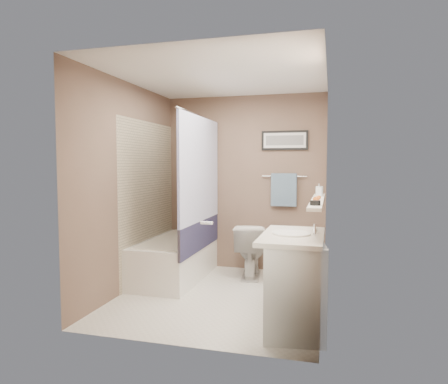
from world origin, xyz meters
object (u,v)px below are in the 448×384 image
(glass_jar, at_px, (319,191))
(soap_bottle, at_px, (319,190))
(vanity, at_px, (293,283))
(hair_brush_front, at_px, (317,198))
(candle_bowl_near, at_px, (315,203))
(toilet, at_px, (250,250))
(bathtub, at_px, (175,259))

(glass_jar, xyz_separation_m, soap_bottle, (0.00, -0.18, 0.02))
(vanity, bearing_deg, soap_bottle, 70.99)
(hair_brush_front, relative_size, glass_jar, 2.20)
(candle_bowl_near, distance_m, glass_jar, 1.16)
(candle_bowl_near, bearing_deg, toilet, 118.82)
(vanity, height_order, glass_jar, glass_jar)
(toilet, relative_size, glass_jar, 6.99)
(bathtub, height_order, soap_bottle, soap_bottle)
(toilet, bearing_deg, vanity, 107.44)
(candle_bowl_near, xyz_separation_m, hair_brush_front, (0.00, 0.45, 0.00))
(bathtub, distance_m, vanity, 1.98)
(bathtub, height_order, hair_brush_front, hair_brush_front)
(glass_jar, bearing_deg, vanity, -99.92)
(bathtub, xyz_separation_m, vanity, (1.60, -1.15, 0.15))
(candle_bowl_near, bearing_deg, vanity, 151.29)
(toilet, bearing_deg, candle_bowl_near, 111.41)
(toilet, distance_m, vanity, 1.64)
(soap_bottle, bearing_deg, vanity, -101.90)
(candle_bowl_near, relative_size, soap_bottle, 0.66)
(vanity, height_order, soap_bottle, soap_bottle)
(candle_bowl_near, xyz_separation_m, glass_jar, (0.00, 1.16, 0.03))
(candle_bowl_near, relative_size, glass_jar, 0.90)
(vanity, bearing_deg, glass_jar, 72.97)
(vanity, bearing_deg, bathtub, 137.07)
(soap_bottle, bearing_deg, glass_jar, 90.00)
(candle_bowl_near, distance_m, soap_bottle, 0.98)
(bathtub, bearing_deg, candle_bowl_near, -35.12)
(vanity, bearing_deg, candle_bowl_near, -35.82)
(bathtub, xyz_separation_m, candle_bowl_near, (1.79, -1.26, 0.89))
(bathtub, distance_m, glass_jar, 2.01)
(toilet, xyz_separation_m, candle_bowl_near, (0.87, -1.59, 0.79))
(soap_bottle, bearing_deg, bathtub, 171.19)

